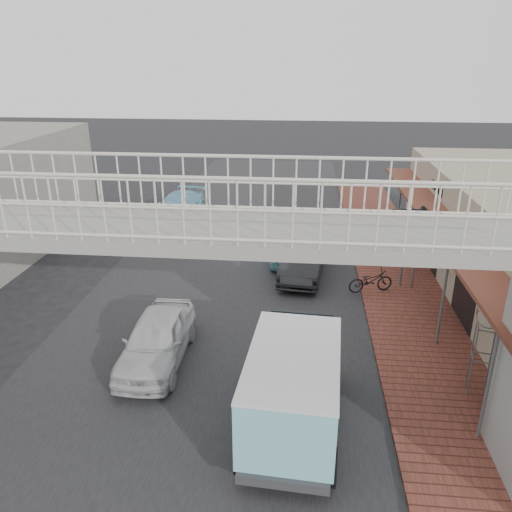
% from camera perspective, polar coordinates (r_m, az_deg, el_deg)
% --- Properties ---
extents(ground, '(120.00, 120.00, 0.00)m').
position_cam_1_polar(ground, '(15.09, -5.97, -10.81)').
color(ground, black).
rests_on(ground, ground).
extents(road_strip, '(10.00, 60.00, 0.01)m').
position_cam_1_polar(road_strip, '(15.09, -5.97, -10.79)').
color(road_strip, black).
rests_on(road_strip, ground).
extents(sidewalk, '(3.00, 40.00, 0.10)m').
position_cam_1_polar(sidewalk, '(17.79, 17.19, -6.21)').
color(sidewalk, brown).
rests_on(sidewalk, ground).
extents(footbridge, '(16.40, 2.40, 6.34)m').
position_cam_1_polar(footbridge, '(10.15, -11.13, -7.59)').
color(footbridge, gray).
rests_on(footbridge, ground).
extents(white_hatchback, '(1.67, 4.08, 1.38)m').
position_cam_1_polar(white_hatchback, '(14.55, -11.28, -9.29)').
color(white_hatchback, silver).
rests_on(white_hatchback, ground).
extents(dark_sedan, '(1.99, 4.47, 1.42)m').
position_cam_1_polar(dark_sedan, '(19.84, 5.50, -0.23)').
color(dark_sedan, black).
rests_on(dark_sedan, ground).
extents(angkot_curb, '(2.02, 4.34, 1.20)m').
position_cam_1_polar(angkot_curb, '(21.55, 4.59, 1.28)').
color(angkot_curb, '#78C4D0').
rests_on(angkot_curb, ground).
extents(angkot_far, '(2.47, 4.80, 1.33)m').
position_cam_1_polar(angkot_far, '(27.30, -8.90, 5.62)').
color(angkot_far, '#71ACC3').
rests_on(angkot_far, ground).
extents(angkot_van, '(2.30, 4.56, 2.18)m').
position_cam_1_polar(angkot_van, '(11.53, 4.35, -13.84)').
color(angkot_van, black).
rests_on(angkot_van, ground).
extents(motorcycle_near, '(1.78, 1.08, 0.88)m').
position_cam_1_polar(motorcycle_near, '(18.66, 12.95, -2.74)').
color(motorcycle_near, black).
rests_on(motorcycle_near, sidewalk).
extents(motorcycle_far, '(1.56, 0.45, 0.93)m').
position_cam_1_polar(motorcycle_far, '(22.07, 11.90, 1.28)').
color(motorcycle_far, black).
rests_on(motorcycle_far, sidewalk).
extents(street_clock, '(0.65, 0.58, 2.54)m').
position_cam_1_polar(street_clock, '(13.33, 25.11, -6.65)').
color(street_clock, '#59595B').
rests_on(street_clock, sidewalk).
extents(arrow_sign, '(1.83, 1.17, 3.10)m').
position_cam_1_polar(arrow_sign, '(18.95, 19.08, 3.65)').
color(arrow_sign, '#59595B').
rests_on(arrow_sign, sidewalk).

